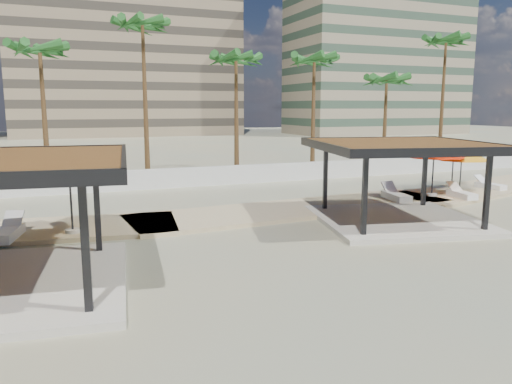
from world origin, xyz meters
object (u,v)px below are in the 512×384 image
lounger_b (396,196)px  lounger_d (490,186)px  umbrella_c (434,150)px  lounger_c (461,194)px  lounger_a (8,233)px  pavilion_central (399,175)px

lounger_b → lounger_d: lounger_b is taller
umbrella_c → lounger_b: bearing=-174.3°
lounger_c → lounger_d: bearing=-57.5°
lounger_a → lounger_d: bearing=-73.4°
pavilion_central → lounger_d: 11.14m
pavilion_central → lounger_c: 7.09m
pavilion_central → lounger_b: pavilion_central is taller
lounger_b → lounger_c: 3.69m
lounger_a → lounger_b: lounger_b is taller
pavilion_central → lounger_a: size_ratio=3.64×
lounger_b → lounger_c: lounger_b is taller
lounger_b → pavilion_central: bearing=153.1°
pavilion_central → umbrella_c: bearing=49.3°
lounger_c → lounger_a: bearing=99.3°
umbrella_c → lounger_b: (-2.54, -0.26, -2.25)m
lounger_d → umbrella_c: bearing=93.6°
pavilion_central → lounger_b: size_ratio=3.62×
lounger_b → lounger_c: size_ratio=1.11×
lounger_d → lounger_b: bearing=92.8°
lounger_a → lounger_d: (25.16, 1.90, -0.02)m
lounger_a → lounger_b: (17.77, 0.96, 0.00)m
lounger_c → lounger_d: lounger_c is taller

